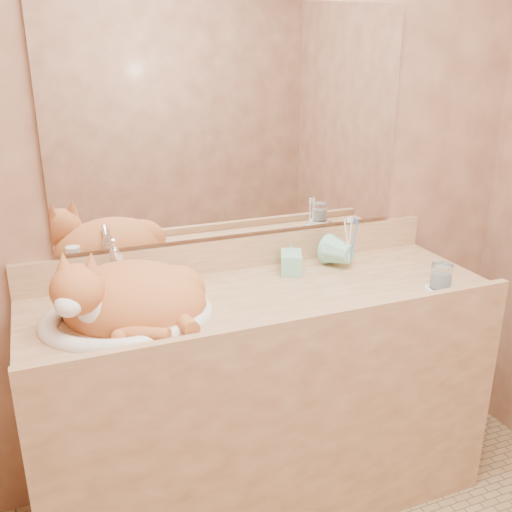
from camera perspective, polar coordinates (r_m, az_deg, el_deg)
name	(u,v)px	position (r m, az deg, el deg)	size (l,w,h in m)	color
wall_back	(236,163)	(2.07, -2.04, 9.29)	(2.40, 0.02, 2.50)	brown
vanity_counter	(264,401)	(2.15, 0.79, -14.26)	(1.60, 0.55, 0.85)	#926541
mirror	(236,123)	(2.04, -1.98, 13.11)	(1.30, 0.02, 0.80)	white
sink_basin	(126,295)	(1.78, -12.84, -3.78)	(0.52, 0.43, 0.16)	white
faucet	(116,270)	(1.96, -13.82, -1.34)	(0.05, 0.13, 0.18)	silver
cat	(126,296)	(1.78, -12.83, -3.88)	(0.45, 0.37, 0.25)	#B05828
soap_dispenser	(292,256)	(2.05, 3.60, 0.04)	(0.08, 0.08, 0.17)	#7FCCAF
toothbrush_cup	(350,256)	(2.16, 9.37, -0.01)	(0.12, 0.12, 0.11)	#7FCCAF
toothbrushes	(351,239)	(2.14, 9.47, 1.73)	(0.03, 0.03, 0.21)	white
saucer	(440,289)	(2.07, 17.90, -3.16)	(0.10, 0.10, 0.01)	white
water_glass	(441,276)	(2.05, 18.04, -1.93)	(0.07, 0.07, 0.09)	silver
lotion_bottle	(81,288)	(1.91, -17.07, -3.11)	(0.05, 0.05, 0.12)	white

